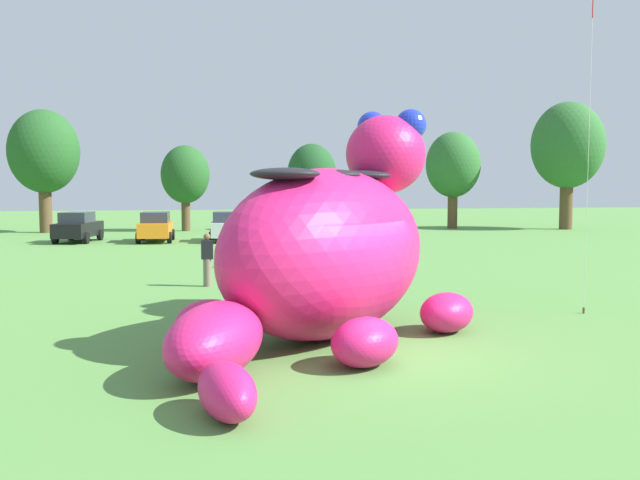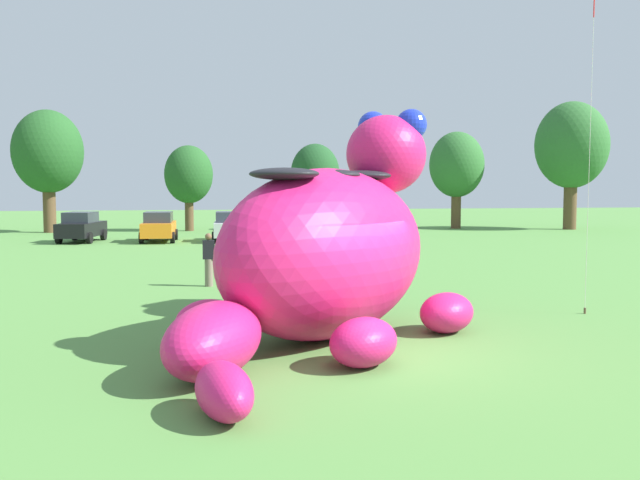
% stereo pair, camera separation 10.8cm
% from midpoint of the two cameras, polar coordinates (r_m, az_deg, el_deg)
% --- Properties ---
extents(ground_plane, '(160.00, 160.00, 0.00)m').
position_cam_midpoint_polar(ground_plane, '(13.68, 5.02, -9.21)').
color(ground_plane, '#568E42').
extents(giant_inflatable_creature, '(7.23, 9.40, 5.08)m').
position_cam_midpoint_polar(giant_inflatable_creature, '(14.79, 0.86, -0.86)').
color(giant_inflatable_creature, '#E01E6B').
rests_on(giant_inflatable_creature, ground).
extents(car_black, '(2.43, 4.32, 1.72)m').
position_cam_midpoint_polar(car_black, '(42.07, -18.88, 1.02)').
color(car_black, black).
rests_on(car_black, ground).
extents(car_orange, '(2.02, 4.14, 1.72)m').
position_cam_midpoint_polar(car_orange, '(41.03, -12.98, 1.06)').
color(car_orange, orange).
rests_on(car_orange, ground).
extents(car_silver, '(2.07, 4.16, 1.72)m').
position_cam_midpoint_polar(car_silver, '(40.67, -7.35, 1.11)').
color(car_silver, '#B7BABF').
rests_on(car_silver, ground).
extents(car_white, '(2.24, 4.24, 1.72)m').
position_cam_midpoint_polar(car_white, '(42.24, -2.54, 1.27)').
color(car_white, white).
rests_on(car_white, ground).
extents(tree_left, '(4.71, 4.71, 8.36)m').
position_cam_midpoint_polar(tree_left, '(51.21, -21.33, 6.69)').
color(tree_left, brown).
rests_on(tree_left, ground).
extents(tree_mid_left, '(3.41, 3.41, 6.05)m').
position_cam_midpoint_polar(tree_mid_left, '(50.31, -10.64, 5.25)').
color(tree_mid_left, brown).
rests_on(tree_mid_left, ground).
extents(tree_centre_left, '(3.50, 3.50, 6.21)m').
position_cam_midpoint_polar(tree_centre_left, '(50.25, -0.34, 5.45)').
color(tree_centre_left, brown).
rests_on(tree_centre_left, ground).
extents(tree_centre, '(4.07, 4.07, 7.22)m').
position_cam_midpoint_polar(tree_centre, '(53.18, 11.18, 6.02)').
color(tree_centre, brown).
rests_on(tree_centre, ground).
extents(tree_centre_right, '(5.25, 5.25, 9.32)m').
position_cam_midpoint_polar(tree_centre_right, '(54.43, 19.96, 7.24)').
color(tree_centre_right, brown).
rests_on(tree_centre_right, ground).
extents(spectator_near_inflatable, '(0.38, 0.26, 1.71)m').
position_cam_midpoint_polar(spectator_near_inflatable, '(27.38, -4.89, -0.52)').
color(spectator_near_inflatable, '#726656').
rests_on(spectator_near_inflatable, ground).
extents(spectator_mid_field, '(0.38, 0.26, 1.71)m').
position_cam_midpoint_polar(spectator_mid_field, '(22.60, -8.96, -1.62)').
color(spectator_mid_field, '#726656').
rests_on(spectator_mid_field, ground).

